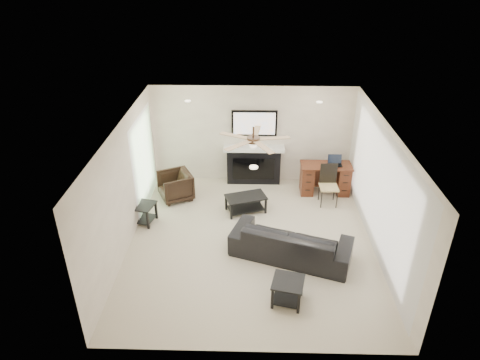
{
  "coord_description": "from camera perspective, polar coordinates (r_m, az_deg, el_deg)",
  "views": [
    {
      "loc": [
        -0.06,
        -7.18,
        5.35
      ],
      "look_at": [
        -0.26,
        0.61,
        1.12
      ],
      "focal_mm": 32.0,
      "sensor_mm": 36.0,
      "label": 1
    }
  ],
  "objects": [
    {
      "name": "end_table_left",
      "position": [
        9.66,
        -12.78,
        -4.37
      ],
      "size": [
        0.6,
        0.6,
        0.45
      ],
      "primitive_type": "cube",
      "rotation": [
        0.0,
        0.0,
        -0.24
      ],
      "color": "black",
      "rests_on": "ground"
    },
    {
      "name": "fireplace_unit",
      "position": [
        10.7,
        1.87,
        4.22
      ],
      "size": [
        1.52,
        0.34,
        1.91
      ],
      "primitive_type": "cube",
      "color": "black",
      "rests_on": "ground"
    },
    {
      "name": "laptop",
      "position": [
        10.49,
        12.61,
        2.49
      ],
      "size": [
        0.33,
        0.24,
        0.23
      ],
      "primitive_type": "cube",
      "color": "black",
      "rests_on": "desk"
    },
    {
      "name": "desk",
      "position": [
        10.69,
        11.26,
        0.17
      ],
      "size": [
        1.22,
        0.56,
        0.76
      ],
      "primitive_type": "cube",
      "color": "#3B1D0E",
      "rests_on": "ground"
    },
    {
      "name": "desk_chair",
      "position": [
        10.16,
        11.77,
        -0.78
      ],
      "size": [
        0.43,
        0.45,
        0.97
      ],
      "primitive_type": "cube",
      "rotation": [
        0.0,
        0.0,
        0.02
      ],
      "color": "black",
      "rests_on": "ground"
    },
    {
      "name": "armchair",
      "position": [
        10.36,
        -8.62,
        -0.78
      ],
      "size": [
        0.99,
        0.98,
        0.68
      ],
      "primitive_type": "imported",
      "rotation": [
        0.0,
        0.0,
        -1.12
      ],
      "color": "black",
      "rests_on": "ground"
    },
    {
      "name": "end_table_near",
      "position": [
        7.54,
        6.36,
        -14.54
      ],
      "size": [
        0.62,
        0.62,
        0.45
      ],
      "primitive_type": "cube",
      "rotation": [
        0.0,
        0.0,
        -0.22
      ],
      "color": "black",
      "rests_on": "ground"
    },
    {
      "name": "sofa",
      "position": [
        8.44,
        6.81,
        -8.18
      ],
      "size": [
        2.48,
        1.6,
        0.67
      ],
      "primitive_type": "imported",
      "rotation": [
        0.0,
        0.0,
        2.81
      ],
      "color": "black",
      "rests_on": "ground"
    },
    {
      "name": "room_shell",
      "position": [
        8.13,
        3.04,
        1.65
      ],
      "size": [
        5.5,
        5.54,
        2.52
      ],
      "color": "#BCAE98",
      "rests_on": "ground"
    },
    {
      "name": "coffee_table",
      "position": [
        9.81,
        0.78,
        -3.2
      ],
      "size": [
        1.01,
        0.77,
        0.4
      ],
      "primitive_type": "cube",
      "rotation": [
        0.0,
        0.0,
        0.33
      ],
      "color": "black",
      "rests_on": "ground"
    }
  ]
}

